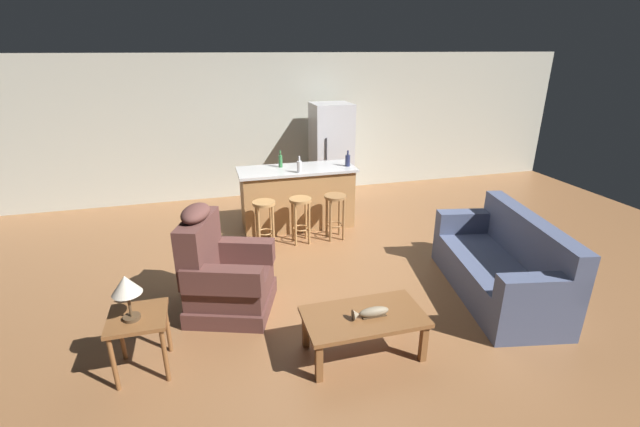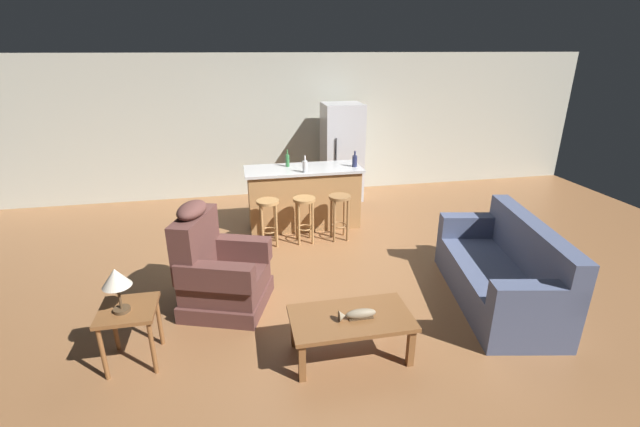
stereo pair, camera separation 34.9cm
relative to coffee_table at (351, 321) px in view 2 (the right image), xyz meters
name	(u,v)px [view 2 (the right image)]	position (x,y,z in m)	size (l,w,h in m)	color
ground_plane	(321,263)	(0.09, 1.83, -0.36)	(12.00, 12.00, 0.00)	brown
back_wall	(288,126)	(0.09, 4.96, 0.94)	(12.00, 0.05, 2.60)	#B2B2A3
coffee_table	(351,321)	(0.00, 0.00, 0.00)	(1.10, 0.60, 0.42)	brown
fish_figurine	(357,314)	(0.04, -0.04, 0.10)	(0.34, 0.10, 0.10)	#4C3823
couch	(503,273)	(1.90, 0.56, -0.02)	(1.19, 2.03, 0.94)	#4C5675
recliner_near_lamp	(218,271)	(-1.19, 1.09, 0.06)	(1.07, 1.07, 1.20)	brown
end_table	(129,318)	(-1.94, 0.31, 0.10)	(0.48, 0.48, 0.56)	brown
table_lamp	(116,280)	(-1.97, 0.27, 0.50)	(0.24, 0.24, 0.41)	#4C3823
kitchen_island	(304,197)	(0.09, 3.18, 0.11)	(1.80, 0.70, 0.95)	#9E7042
bar_stool_left	(268,214)	(-0.52, 2.55, 0.11)	(0.32, 0.32, 0.68)	#A87A47
bar_stool_middle	(304,212)	(0.00, 2.55, 0.11)	(0.32, 0.32, 0.68)	#A87A47
bar_stool_right	(340,209)	(0.52, 2.55, 0.11)	(0.32, 0.32, 0.68)	olive
refrigerator	(342,152)	(1.01, 4.38, 0.52)	(0.70, 0.69, 1.76)	#B7B7BC
bottle_tall_green	(355,161)	(0.89, 3.10, 0.68)	(0.08, 0.08, 0.25)	#23284C
bottle_short_amber	(305,166)	(0.08, 2.92, 0.68)	(0.07, 0.07, 0.25)	silver
bottle_wine_dark	(287,160)	(-0.13, 3.31, 0.69)	(0.06, 0.06, 0.26)	#2D6B38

